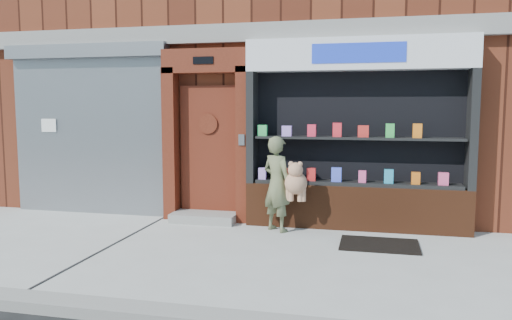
% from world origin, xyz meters
% --- Properties ---
extents(ground, '(80.00, 80.00, 0.00)m').
position_xyz_m(ground, '(0.00, 0.00, 0.00)').
color(ground, '#9E9E99').
rests_on(ground, ground).
extents(curb, '(60.00, 0.30, 0.12)m').
position_xyz_m(curb, '(0.00, -2.15, 0.06)').
color(curb, gray).
rests_on(curb, ground).
extents(building, '(12.00, 8.16, 8.00)m').
position_xyz_m(building, '(-0.00, 5.99, 4.00)').
color(building, '#4D1E11').
rests_on(building, ground).
extents(shutter_bay, '(3.10, 0.30, 3.04)m').
position_xyz_m(shutter_bay, '(-3.00, 1.93, 1.72)').
color(shutter_bay, gray).
rests_on(shutter_bay, ground).
extents(red_door_bay, '(1.52, 0.58, 2.90)m').
position_xyz_m(red_door_bay, '(-0.75, 1.86, 1.46)').
color(red_door_bay, '#49170C').
rests_on(red_door_bay, ground).
extents(pharmacy_bay, '(3.50, 0.41, 3.00)m').
position_xyz_m(pharmacy_bay, '(1.75, 1.81, 1.37)').
color(pharmacy_bay, '#532713').
rests_on(pharmacy_bay, ground).
extents(woman, '(0.81, 0.60, 1.49)m').
position_xyz_m(woman, '(0.61, 1.35, 0.76)').
color(woman, '#5D6441').
rests_on(woman, ground).
extents(doormat, '(1.09, 0.77, 0.03)m').
position_xyz_m(doormat, '(2.12, 0.86, 0.01)').
color(doormat, black).
rests_on(doormat, ground).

